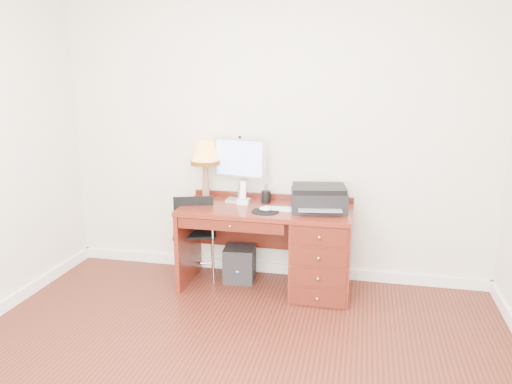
% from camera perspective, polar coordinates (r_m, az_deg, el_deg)
% --- Properties ---
extents(ground, '(4.00, 4.00, 0.00)m').
position_cam_1_polar(ground, '(3.44, -3.77, -20.21)').
color(ground, '#3B150D').
rests_on(ground, ground).
extents(room_shell, '(4.00, 4.00, 4.00)m').
position_cam_1_polar(room_shell, '(3.93, -1.16, -14.62)').
color(room_shell, silver).
rests_on(room_shell, ground).
extents(desk, '(1.50, 0.67, 0.75)m').
position_cam_1_polar(desk, '(4.43, 5.25, -6.19)').
color(desk, maroon).
rests_on(desk, ground).
extents(monitor, '(0.50, 0.20, 0.57)m').
position_cam_1_polar(monitor, '(4.55, -1.93, 3.50)').
color(monitor, silver).
rests_on(monitor, desk).
extents(keyboard, '(0.39, 0.12, 0.01)m').
position_cam_1_polar(keyboard, '(4.30, 3.36, -1.97)').
color(keyboard, white).
rests_on(keyboard, desk).
extents(mouse_pad, '(0.24, 0.24, 0.05)m').
position_cam_1_polar(mouse_pad, '(4.23, 1.07, -2.09)').
color(mouse_pad, black).
rests_on(mouse_pad, desk).
extents(printer, '(0.52, 0.43, 0.21)m').
position_cam_1_polar(printer, '(4.31, 7.17, -0.68)').
color(printer, black).
rests_on(printer, desk).
extents(leg_lamp, '(0.27, 0.27, 0.55)m').
position_cam_1_polar(leg_lamp, '(4.60, -5.83, 4.07)').
color(leg_lamp, black).
rests_on(leg_lamp, desk).
extents(phone, '(0.10, 0.10, 0.21)m').
position_cam_1_polar(phone, '(4.47, -1.46, -0.60)').
color(phone, white).
rests_on(phone, desk).
extents(pen_cup, '(0.09, 0.09, 0.11)m').
position_cam_1_polar(pen_cup, '(4.51, 1.15, -0.57)').
color(pen_cup, black).
rests_on(pen_cup, desk).
extents(chair, '(0.50, 0.50, 0.83)m').
position_cam_1_polar(chair, '(4.66, -7.33, -4.07)').
color(chair, black).
rests_on(chair, ground).
extents(equipment_box, '(0.30, 0.30, 0.32)m').
position_cam_1_polar(equipment_box, '(4.71, -1.90, -8.18)').
color(equipment_box, black).
rests_on(equipment_box, ground).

